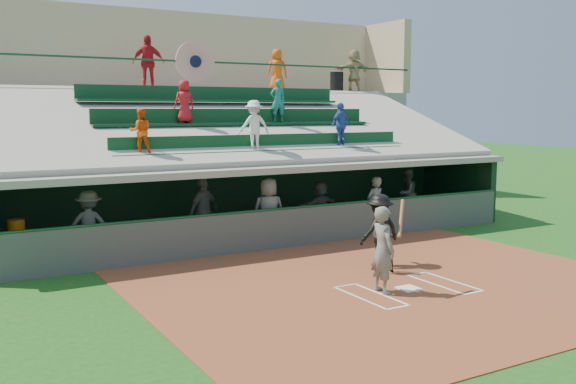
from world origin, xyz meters
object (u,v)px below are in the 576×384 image
white_table (15,251)px  trash_bin (337,82)px  home_plate (408,288)px  water_cooler (16,228)px  batter_at_plate (383,249)px  catcher (385,252)px

white_table → trash_bin: (13.52, 5.88, 4.61)m
home_plate → white_table: bearing=137.5°
home_plate → water_cooler: size_ratio=1.05×
batter_at_plate → trash_bin: bearing=59.8°
home_plate → batter_at_plate: bearing=173.2°
trash_bin → water_cooler: bearing=-156.4°
home_plate → trash_bin: (6.48, 12.34, 4.98)m
home_plate → trash_bin: 14.80m
home_plate → trash_bin: trash_bin is taller
white_table → water_cooler: (0.05, -0.01, 0.57)m
batter_at_plate → trash_bin: size_ratio=2.35×
batter_at_plate → white_table: bearing=135.0°
water_cooler → trash_bin: (13.47, 5.89, 4.04)m
home_plate → catcher: 1.50m
catcher → trash_bin: (6.04, 10.98, 4.50)m
batter_at_plate → water_cooler: size_ratio=4.79×
water_cooler → home_plate: bearing=-42.7°
home_plate → water_cooler: bearing=137.3°
batter_at_plate → catcher: bearing=49.6°
catcher → trash_bin: size_ratio=1.18×
trash_bin → home_plate: bearing=-117.7°
home_plate → batter_at_plate: (-0.65, 0.08, 0.91)m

